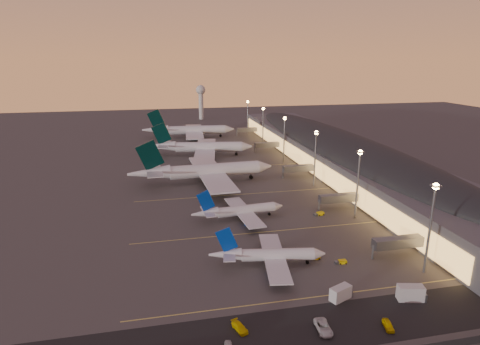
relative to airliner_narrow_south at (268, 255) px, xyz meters
name	(u,v)px	position (x,y,z in m)	size (l,w,h in m)	color
ground	(261,226)	(5.41, 26.96, -3.10)	(700.00, 700.00, 0.00)	#403E3C
airliner_narrow_south	(268,255)	(0.00, 0.00, 0.00)	(33.50, 30.25, 11.98)	silver
airliner_narrow_north	(239,211)	(-1.10, 34.99, 0.14)	(35.11, 31.50, 12.53)	silver
airliner_wide_near	(203,171)	(-8.33, 82.46, 2.57)	(68.81, 62.69, 22.03)	silver
airliner_wide_mid	(200,147)	(-3.58, 137.29, 2.20)	(64.20, 59.15, 20.58)	silver
airliner_wide_far	(189,130)	(-4.72, 195.91, 2.48)	(67.76, 61.93, 21.67)	silver
terminal_building	(336,150)	(67.25, 99.43, 5.69)	(56.35, 255.00, 17.46)	#4F4E54
light_masts	(297,138)	(41.41, 91.96, 14.46)	(2.20, 217.20, 25.90)	slate
radar_tower	(201,96)	(15.41, 286.96, 18.78)	(9.00, 9.00, 32.50)	silver
service_lane	(327,326)	(5.41, -29.04, -3.09)	(260.00, 16.00, 0.01)	black
lane_markings	(238,191)	(5.41, 66.96, -3.09)	(90.00, 180.36, 0.00)	#D8C659
baggage_tug_a	(314,257)	(14.53, 0.48, -2.61)	(3.71, 1.80, 1.08)	yellow
baggage_tug_b	(341,262)	(21.05, -3.67, -2.63)	(3.51, 1.68, 1.02)	yellow
baggage_tug_c	(319,214)	(29.46, 32.21, -2.55)	(4.24, 2.45, 1.19)	yellow
catering_truck_a	(341,293)	(13.14, -20.10, -1.49)	(6.54, 4.50, 3.44)	silver
catering_truck_b	(412,293)	(29.84, -24.12, -1.31)	(7.20, 4.08, 3.82)	silver
service_van_b	(240,327)	(-13.80, -26.39, -2.38)	(2.01, 4.94, 1.43)	yellow
service_van_c	(323,327)	(3.98, -30.40, -2.22)	(2.89, 6.27, 1.74)	silver
service_van_d	(388,325)	(18.26, -32.63, -2.34)	(1.78, 4.42, 1.50)	yellow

